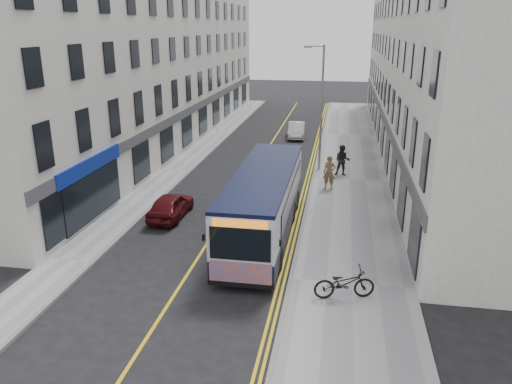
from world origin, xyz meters
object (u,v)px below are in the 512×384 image
at_px(streetlamp, 320,104).
at_px(bicycle, 344,283).
at_px(city_bus, 264,201).
at_px(pedestrian_near, 329,172).
at_px(pedestrian_far, 342,160).
at_px(car_white, 296,130).
at_px(car_maroon, 171,205).

xyz_separation_m(streetlamp, bicycle, (1.77, -16.30, -3.70)).
height_order(city_bus, pedestrian_near, city_bus).
bearing_deg(pedestrian_near, pedestrian_far, 82.58).
bearing_deg(pedestrian_near, car_white, 109.75).
relative_size(streetlamp, city_bus, 0.76).
height_order(streetlamp, car_white, streetlamp).
bearing_deg(city_bus, bicycle, -54.48).
bearing_deg(bicycle, pedestrian_near, -10.19).
height_order(city_bus, car_white, city_bus).
height_order(streetlamp, car_maroon, streetlamp).
xyz_separation_m(city_bus, bicycle, (3.61, -5.06, -1.00)).
relative_size(pedestrian_near, car_maroon, 0.53).
xyz_separation_m(streetlamp, pedestrian_near, (0.84, -4.09, -3.29)).
bearing_deg(car_maroon, streetlamp, -123.91).
height_order(car_white, car_maroon, car_white).
height_order(pedestrian_near, pedestrian_far, pedestrian_far).
height_order(pedestrian_far, car_white, pedestrian_far).
height_order(city_bus, car_maroon, city_bus).
bearing_deg(bicycle, car_maroon, 37.73).
bearing_deg(car_white, car_maroon, -106.55).
xyz_separation_m(city_bus, pedestrian_near, (2.69, 7.15, -0.59)).
relative_size(city_bus, car_maroon, 2.89).
bearing_deg(bicycle, streetlamp, -8.32).
height_order(city_bus, bicycle, city_bus).
bearing_deg(car_white, bicycle, -84.96).
xyz_separation_m(pedestrian_far, car_maroon, (-8.34, -8.42, -0.47)).
bearing_deg(pedestrian_near, car_maroon, -136.83).
bearing_deg(pedestrian_far, bicycle, -85.48).
bearing_deg(car_white, city_bus, -92.49).
relative_size(streetlamp, pedestrian_far, 4.11).
xyz_separation_m(pedestrian_far, car_white, (-3.93, 11.23, -0.46)).
bearing_deg(car_maroon, bicycle, 143.30).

